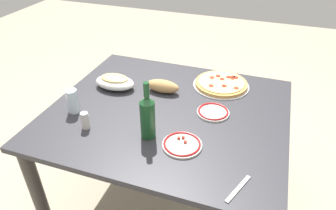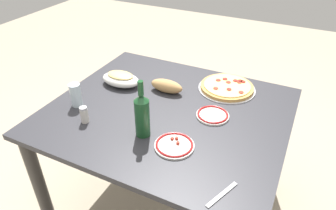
# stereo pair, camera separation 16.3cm
# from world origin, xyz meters

# --- Properties ---
(ground_plane) EXTENTS (8.00, 8.00, 0.00)m
(ground_plane) POSITION_xyz_m (0.00, 0.00, 0.00)
(ground_plane) COLOR tan
(ground_plane) RESTS_ON ground
(dining_table) EXTENTS (1.24, 1.08, 0.75)m
(dining_table) POSITION_xyz_m (0.00, 0.00, 0.64)
(dining_table) COLOR #2D2D33
(dining_table) RESTS_ON ground
(pepperoni_pizza) EXTENTS (0.33, 0.33, 0.03)m
(pepperoni_pizza) POSITION_xyz_m (0.22, 0.35, 0.76)
(pepperoni_pizza) COLOR #B7B7BC
(pepperoni_pizza) RESTS_ON dining_table
(baked_pasta_dish) EXTENTS (0.24, 0.15, 0.08)m
(baked_pasta_dish) POSITION_xyz_m (-0.37, 0.12, 0.79)
(baked_pasta_dish) COLOR white
(baked_pasta_dish) RESTS_ON dining_table
(wine_bottle) EXTENTS (0.07, 0.07, 0.29)m
(wine_bottle) POSITION_xyz_m (-0.02, -0.24, 0.87)
(wine_bottle) COLOR #194723
(wine_bottle) RESTS_ON dining_table
(water_glass) EXTENTS (0.06, 0.06, 0.13)m
(water_glass) POSITION_xyz_m (-0.46, -0.18, 0.81)
(water_glass) COLOR silver
(water_glass) RESTS_ON dining_table
(side_plate_near) EXTENTS (0.18, 0.18, 0.02)m
(side_plate_near) POSITION_xyz_m (0.16, -0.25, 0.76)
(side_plate_near) COLOR white
(side_plate_near) RESTS_ON dining_table
(side_plate_far) EXTENTS (0.17, 0.17, 0.02)m
(side_plate_far) POSITION_xyz_m (0.23, 0.05, 0.76)
(side_plate_far) COLOR white
(side_plate_far) RESTS_ON dining_table
(bread_loaf) EXTENTS (0.20, 0.08, 0.07)m
(bread_loaf) POSITION_xyz_m (-0.09, 0.17, 0.79)
(bread_loaf) COLOR tan
(bread_loaf) RESTS_ON dining_table
(spice_shaker) EXTENTS (0.04, 0.04, 0.09)m
(spice_shaker) POSITION_xyz_m (-0.33, -0.28, 0.79)
(spice_shaker) COLOR silver
(spice_shaker) RESTS_ON dining_table
(fork_left) EXTENTS (0.08, 0.16, 0.00)m
(fork_left) POSITION_xyz_m (0.44, -0.42, 0.75)
(fork_left) COLOR #B7B7BC
(fork_left) RESTS_ON dining_table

